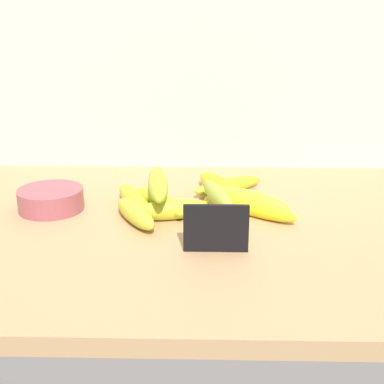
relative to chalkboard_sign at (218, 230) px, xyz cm
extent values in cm
cube|color=tan|center=(-0.27, 12.06, -5.36)|extent=(110.00, 76.00, 3.00)
cube|color=beige|center=(-0.27, 51.06, 28.14)|extent=(130.00, 2.00, 70.00)
cube|color=black|center=(0.00, -0.07, 0.34)|extent=(11.00, 0.80, 8.40)
cube|color=olive|center=(0.00, 0.73, -3.56)|extent=(9.90, 1.20, 0.60)
cylinder|color=#984A54|center=(-33.49, 18.81, -1.66)|extent=(13.16, 13.16, 4.39)
ellipsoid|color=yellow|center=(1.39, 26.95, -1.71)|extent=(12.45, 20.39, 4.29)
ellipsoid|color=#B0C529|center=(-11.52, 18.75, -1.91)|extent=(13.56, 16.47, 3.90)
ellipsoid|color=gold|center=(-15.40, 12.25, -1.90)|extent=(11.05, 15.34, 3.91)
ellipsoid|color=#A3BE2F|center=(6.22, 19.73, -1.69)|extent=(18.48, 14.37, 4.33)
ellipsoid|color=gold|center=(-16.38, 19.13, -1.92)|extent=(11.40, 19.59, 3.88)
ellipsoid|color=gold|center=(0.57, 13.73, -2.16)|extent=(8.24, 16.89, 3.39)
ellipsoid|color=gold|center=(-8.48, 14.23, -1.84)|extent=(16.32, 7.95, 4.03)
ellipsoid|color=gold|center=(3.02, 30.08, -2.13)|extent=(16.50, 12.32, 3.46)
ellipsoid|color=yellow|center=(8.27, 15.76, -2.18)|extent=(15.94, 12.93, 3.35)
ellipsoid|color=#ACC32C|center=(-11.54, 18.27, 2.00)|extent=(6.20, 20.16, 3.90)
ellipsoid|color=#97AB37|center=(0.29, 13.88, 1.17)|extent=(7.89, 18.07, 3.26)
camera|label=1|loc=(-2.17, -84.70, 36.30)|focal=51.17mm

